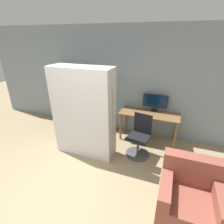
{
  "coord_description": "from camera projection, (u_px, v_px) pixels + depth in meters",
  "views": [
    {
      "loc": [
        1.41,
        -1.45,
        2.42
      ],
      "look_at": [
        0.3,
        1.5,
        1.05
      ],
      "focal_mm": 28.0,
      "sensor_mm": 36.0,
      "label": 1
    }
  ],
  "objects": [
    {
      "name": "office_chair",
      "position": [
        139.0,
        139.0,
        3.78
      ],
      "size": [
        0.52,
        0.52,
        0.92
      ],
      "color": "#4C4C51",
      "rests_on": "ground"
    },
    {
      "name": "desk",
      "position": [
        149.0,
        117.0,
        4.22
      ],
      "size": [
        1.41,
        0.57,
        0.72
      ],
      "color": "brown",
      "rests_on": "ground"
    },
    {
      "name": "wall_back",
      "position": [
        118.0,
        81.0,
        4.49
      ],
      "size": [
        8.0,
        0.06,
        2.7
      ],
      "color": "gray",
      "rests_on": "ground"
    },
    {
      "name": "mattress_far",
      "position": [
        87.0,
        111.0,
        3.72
      ],
      "size": [
        1.27,
        0.22,
        1.91
      ],
      "color": "silver",
      "rests_on": "ground"
    },
    {
      "name": "bookshelf",
      "position": [
        71.0,
        97.0,
        5.02
      ],
      "size": [
        0.89,
        0.32,
        1.61
      ],
      "color": "black",
      "rests_on": "ground"
    },
    {
      "name": "mattress_near",
      "position": [
        81.0,
        115.0,
        3.51
      ],
      "size": [
        1.27,
        0.25,
        1.92
      ],
      "color": "silver",
      "rests_on": "ground"
    },
    {
      "name": "monitor",
      "position": [
        155.0,
        102.0,
        4.21
      ],
      "size": [
        0.59,
        0.17,
        0.42
      ],
      "color": "black",
      "rests_on": "desk"
    },
    {
      "name": "armchair",
      "position": [
        190.0,
        197.0,
        2.48
      ],
      "size": [
        0.85,
        0.8,
        0.85
      ],
      "color": "#934C3D",
      "rests_on": "ground"
    },
    {
      "name": "ground_plane",
      "position": [
        59.0,
        209.0,
        2.67
      ],
      "size": [
        16.0,
        16.0,
        0.0
      ],
      "primitive_type": "plane",
      "color": "#9E8966"
    }
  ]
}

